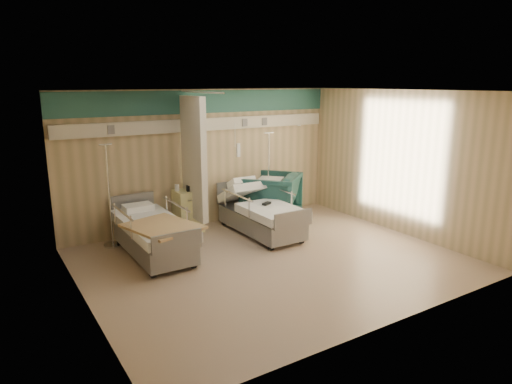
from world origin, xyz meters
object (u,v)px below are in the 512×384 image
(bed_right, at_px, (261,218))
(bed_left, at_px, (154,238))
(iv_stand_right, at_px, (268,202))
(iv_stand_left, at_px, (112,226))
(visitor_armchair, at_px, (271,197))
(bedside_cabinet, at_px, (188,211))

(bed_right, distance_m, bed_left, 2.20)
(iv_stand_right, bearing_deg, iv_stand_left, 177.91)
(iv_stand_right, bearing_deg, visitor_armchair, -99.33)
(visitor_armchair, height_order, iv_stand_right, iv_stand_right)
(bed_left, height_order, visitor_armchair, visitor_armchair)
(iv_stand_left, bearing_deg, bedside_cabinet, 1.43)
(bed_right, height_order, iv_stand_left, iv_stand_left)
(bedside_cabinet, relative_size, iv_stand_left, 0.45)
(bed_left, bearing_deg, iv_stand_right, 14.43)
(bedside_cabinet, height_order, iv_stand_left, iv_stand_left)
(bedside_cabinet, distance_m, visitor_armchair, 1.83)
(bed_left, height_order, bedside_cabinet, bedside_cabinet)
(bedside_cabinet, height_order, visitor_armchair, visitor_armchair)
(iv_stand_right, bearing_deg, bed_left, -165.57)
(visitor_armchair, bearing_deg, iv_stand_left, -45.19)
(bed_left, relative_size, visitor_armchair, 1.87)
(bed_left, relative_size, bedside_cabinet, 2.54)
(bed_left, bearing_deg, visitor_armchair, 11.89)
(iv_stand_right, bearing_deg, bed_right, -132.31)
(bed_right, xyz_separation_m, iv_stand_right, (0.67, 0.74, 0.08))
(bedside_cabinet, bearing_deg, iv_stand_right, -5.05)
(visitor_armchair, bearing_deg, bed_left, -28.80)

